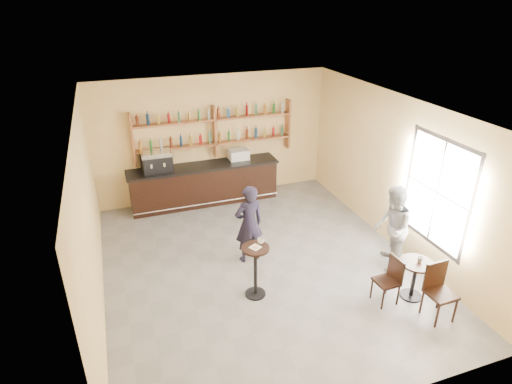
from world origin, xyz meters
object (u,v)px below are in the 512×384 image
object	(u,v)px
bar_counter	(204,184)
chair_west	(386,281)
cafe_table	(414,279)
chair_south	(441,293)
patron_second	(392,228)
pedestal_table	(255,271)
espresso_machine	(157,161)
pastry_case	(238,155)
man_main	(249,224)

from	to	relation	value
bar_counter	chair_west	distance (m)	5.34
cafe_table	chair_south	size ratio (longest dim) A/B	0.74
chair_west	patron_second	distance (m)	1.23
chair_west	pedestal_table	bearing A→B (deg)	-116.79
espresso_machine	chair_south	world-z (taller)	espresso_machine
espresso_machine	chair_south	xyz separation A→B (m)	(3.83, -5.56, -0.78)
patron_second	pedestal_table	bearing A→B (deg)	-61.51
bar_counter	pastry_case	bearing A→B (deg)	0.00
cafe_table	pedestal_table	bearing A→B (deg)	159.55
chair_west	pastry_case	bearing A→B (deg)	-169.41
man_main	patron_second	distance (m)	2.78
pedestal_table	man_main	bearing A→B (deg)	77.15
pedestal_table	cafe_table	xyz separation A→B (m)	(2.65, -0.99, -0.14)
pastry_case	man_main	distance (m)	2.97
espresso_machine	cafe_table	xyz separation A→B (m)	(3.78, -4.96, -0.91)
chair_west	chair_south	size ratio (longest dim) A/B	0.88
cafe_table	patron_second	distance (m)	1.09
bar_counter	cafe_table	xyz separation A→B (m)	(2.64, -4.96, -0.15)
pedestal_table	chair_south	xyz separation A→B (m)	(2.70, -1.59, -0.01)
pedestal_table	chair_south	size ratio (longest dim) A/B	1.01
espresso_machine	man_main	xyz separation A→B (m)	(1.39, -2.87, -0.45)
espresso_machine	cafe_table	size ratio (longest dim) A/B	0.95
espresso_machine	pedestal_table	world-z (taller)	espresso_machine
man_main	patron_second	world-z (taller)	patron_second
chair_south	patron_second	xyz separation A→B (m)	(0.10, 1.57, 0.36)
man_main	chair_south	world-z (taller)	man_main
pedestal_table	cafe_table	size ratio (longest dim) A/B	1.37
pastry_case	chair_west	world-z (taller)	pastry_case
bar_counter	pedestal_table	size ratio (longest dim) A/B	3.76
pedestal_table	patron_second	size ratio (longest dim) A/B	0.59
cafe_table	chair_west	distance (m)	0.56
cafe_table	chair_west	bearing A→B (deg)	174.81
patron_second	espresso_machine	bearing A→B (deg)	-106.58
bar_counter	pastry_case	distance (m)	1.15
pastry_case	chair_west	xyz separation A→B (m)	(1.16, -4.91, -0.75)
man_main	pedestal_table	bearing A→B (deg)	70.29
man_main	patron_second	xyz separation A→B (m)	(2.54, -1.13, 0.03)
pastry_case	man_main	bearing A→B (deg)	-106.31
espresso_machine	chair_west	bearing A→B (deg)	-61.68
patron_second	man_main	bearing A→B (deg)	-85.06
pedestal_table	chair_south	bearing A→B (deg)	-30.47
bar_counter	pedestal_table	distance (m)	3.98
pedestal_table	chair_south	distance (m)	3.13
bar_counter	man_main	xyz separation A→B (m)	(0.25, -2.87, 0.31)
chair_south	bar_counter	bearing A→B (deg)	114.36
bar_counter	chair_south	xyz separation A→B (m)	(2.69, -5.56, -0.01)
patron_second	bar_counter	bearing A→B (deg)	-116.18
man_main	patron_second	bearing A→B (deg)	149.14
pedestal_table	man_main	distance (m)	1.18
pedestal_table	chair_west	world-z (taller)	pedestal_table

